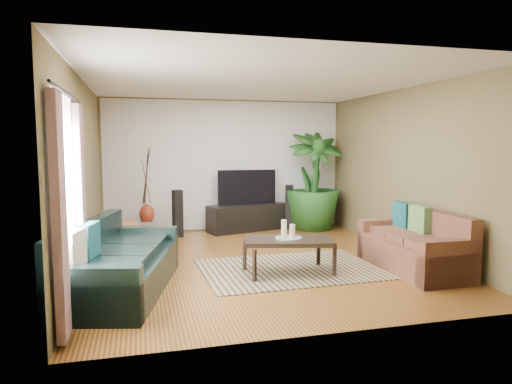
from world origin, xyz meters
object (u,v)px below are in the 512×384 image
object	(u,v)px
coffee_table	(289,256)
speaker_left	(178,214)
potted_plant	(314,181)
pedestal	(147,229)
side_table	(121,241)
speaker_right	(289,207)
sofa_right	(413,240)
tv_stand	(247,217)
vase	(147,214)
sofa_left	(122,257)
television	(247,187)

from	to	relation	value
coffee_table	speaker_left	distance (m)	3.19
potted_plant	pedestal	xyz separation A→B (m)	(-3.42, -0.04, -0.87)
side_table	speaker_right	bearing A→B (deg)	28.30
coffee_table	speaker_right	world-z (taller)	speaker_right
sofa_right	pedestal	size ratio (longest dim) A/B	5.83
pedestal	tv_stand	bearing A→B (deg)	6.00
pedestal	vase	bearing A→B (deg)	0.00
coffee_table	tv_stand	size ratio (longest dim) A/B	0.73
sofa_left	sofa_right	size ratio (longest dim) A/B	1.29
television	sofa_left	bearing A→B (deg)	-124.39
television	potted_plant	world-z (taller)	potted_plant
sofa_right	speaker_right	world-z (taller)	speaker_right
speaker_left	vase	bearing A→B (deg)	152.80
vase	coffee_table	bearing A→B (deg)	-58.20
potted_plant	sofa_right	bearing A→B (deg)	-86.37
speaker_right	vase	size ratio (longest dim) A/B	2.35
sofa_right	side_table	world-z (taller)	sofa_right
sofa_right	speaker_right	size ratio (longest dim) A/B	1.94
tv_stand	speaker_left	size ratio (longest dim) A/B	1.81
speaker_left	pedestal	world-z (taller)	speaker_left
coffee_table	side_table	distance (m)	2.68
coffee_table	pedestal	distance (m)	3.54
sofa_right	speaker_left	world-z (taller)	speaker_left
vase	pedestal	bearing A→B (deg)	0.00
sofa_left	television	world-z (taller)	television
sofa_left	tv_stand	distance (m)	4.18
sofa_right	television	world-z (taller)	television
coffee_table	sofa_left	bearing A→B (deg)	-160.68
speaker_left	tv_stand	bearing A→B (deg)	-5.33
tv_stand	speaker_left	xyz separation A→B (m)	(-1.44, -0.31, 0.18)
television	pedestal	bearing A→B (deg)	-174.00
sofa_left	side_table	xyz separation A→B (m)	(-0.08, 1.64, -0.14)
vase	side_table	size ratio (longest dim) A/B	0.70
speaker_right	pedestal	xyz separation A→B (m)	(-2.94, -0.21, -0.31)
coffee_table	vase	distance (m)	3.54
potted_plant	sofa_left	bearing A→B (deg)	-138.94
speaker_left	side_table	bearing A→B (deg)	-141.09
sofa_right	coffee_table	distance (m)	1.79
coffee_table	side_table	world-z (taller)	side_table
speaker_right	potted_plant	size ratio (longest dim) A/B	0.45
tv_stand	potted_plant	world-z (taller)	potted_plant
television	vase	world-z (taller)	television
television	side_table	size ratio (longest dim) A/B	2.14
pedestal	speaker_right	bearing A→B (deg)	4.12
coffee_table	tv_stand	xyz separation A→B (m)	(0.15, 3.22, 0.03)
sofa_left	sofa_right	world-z (taller)	same
coffee_table	sofa_right	bearing A→B (deg)	4.72
potted_plant	speaker_left	bearing A→B (deg)	-177.24
television	coffee_table	bearing A→B (deg)	-92.75
pedestal	side_table	size ratio (longest dim) A/B	0.54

